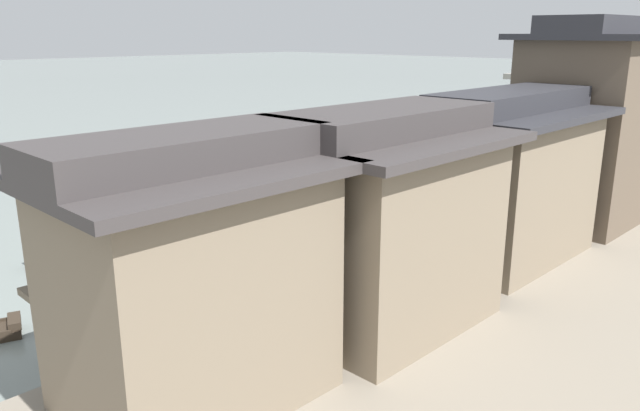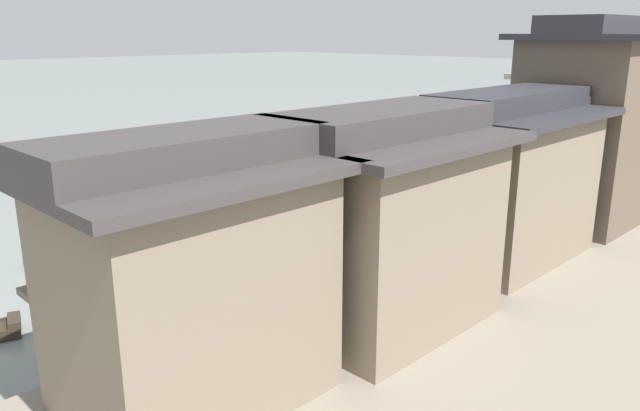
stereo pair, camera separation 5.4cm
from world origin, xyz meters
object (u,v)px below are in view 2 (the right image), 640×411
(boat_moored_second, at_px, (362,253))
(mooring_post_dock_far, at_px, (455,221))
(boat_midriver_drifting, at_px, (600,163))
(house_waterfront_nearest, at_px, (189,274))
(boat_moored_far, at_px, (149,325))
(house_waterfront_second, at_px, (380,219))
(mooring_post_dock_near, at_px, (66,367))
(boat_midriver_upstream, at_px, (432,222))
(boat_moored_nearest, at_px, (73,252))
(house_waterfront_tall, at_px, (505,177))
(house_waterfront_narrow, at_px, (595,122))
(mooring_post_dock_mid, at_px, (272,292))

(boat_moored_second, height_order, mooring_post_dock_far, mooring_post_dock_far)
(boat_midriver_drifting, xyz_separation_m, house_waterfront_nearest, (4.73, -35.75, 3.48))
(boat_moored_far, relative_size, house_waterfront_second, 0.81)
(boat_moored_second, bearing_deg, mooring_post_dock_near, -81.42)
(boat_midriver_upstream, bearing_deg, boat_moored_nearest, -119.68)
(boat_moored_nearest, distance_m, mooring_post_dock_far, 15.73)
(boat_moored_nearest, bearing_deg, mooring_post_dock_far, 49.72)
(boat_midriver_drifting, bearing_deg, boat_midriver_upstream, -90.60)
(house_waterfront_tall, xyz_separation_m, mooring_post_dock_near, (-2.73, -15.39, -2.57))
(mooring_post_dock_near, bearing_deg, house_waterfront_second, 70.05)
(boat_moored_far, relative_size, boat_midriver_upstream, 1.30)
(boat_moored_nearest, bearing_deg, boat_moored_second, 45.46)
(house_waterfront_tall, bearing_deg, boat_midriver_drifting, 102.31)
(house_waterfront_narrow, relative_size, mooring_post_dock_near, 10.24)
(boat_moored_nearest, height_order, house_waterfront_second, house_waterfront_second)
(boat_moored_second, height_order, boat_midriver_drifting, boat_midriver_drifting)
(boat_midriver_drifting, xyz_separation_m, house_waterfront_second, (5.04, -29.63, 3.47))
(boat_moored_nearest, bearing_deg, house_waterfront_nearest, -11.86)
(house_waterfront_second, xyz_separation_m, house_waterfront_narrow, (-0.03, 14.80, 1.29))
(boat_moored_second, xyz_separation_m, boat_midriver_drifting, (-0.18, 24.74, 0.05))
(boat_midriver_drifting, distance_m, mooring_post_dock_mid, 31.29)
(boat_midriver_drifting, relative_size, mooring_post_dock_far, 5.43)
(house_waterfront_narrow, height_order, mooring_post_dock_mid, house_waterfront_narrow)
(boat_moored_nearest, distance_m, boat_midriver_upstream, 15.79)
(boat_midriver_drifting, bearing_deg, boat_moored_far, -90.02)
(boat_moored_nearest, bearing_deg, boat_midriver_drifting, 76.37)
(mooring_post_dock_near, height_order, mooring_post_dock_mid, mooring_post_dock_near)
(house_waterfront_tall, xyz_separation_m, mooring_post_dock_far, (-2.73, 1.18, -2.55))
(boat_moored_nearest, bearing_deg, boat_midriver_upstream, 60.32)
(boat_midriver_drifting, distance_m, boat_midriver_upstream, 19.36)
(mooring_post_dock_mid, bearing_deg, boat_moored_nearest, -169.56)
(house_waterfront_second, xyz_separation_m, mooring_post_dock_near, (-2.91, -8.03, -2.58))
(house_waterfront_nearest, bearing_deg, boat_moored_far, 162.72)
(mooring_post_dock_mid, bearing_deg, house_waterfront_tall, 72.98)
(boat_moored_second, distance_m, house_waterfront_tall, 6.35)
(boat_midriver_drifting, bearing_deg, house_waterfront_nearest, -82.47)
(boat_midriver_upstream, height_order, mooring_post_dock_near, mooring_post_dock_near)
(boat_moored_second, bearing_deg, boat_midriver_drifting, 90.41)
(boat_midriver_upstream, bearing_deg, mooring_post_dock_near, -82.74)
(boat_moored_far, xyz_separation_m, mooring_post_dock_far, (2.14, 13.18, 0.89))
(house_waterfront_nearest, bearing_deg, mooring_post_dock_mid, 119.75)
(boat_midriver_upstream, distance_m, house_waterfront_narrow, 8.38)
(mooring_post_dock_mid, bearing_deg, boat_moored_far, -124.86)
(boat_moored_far, height_order, boat_midriver_drifting, boat_moored_far)
(boat_moored_nearest, relative_size, house_waterfront_second, 0.53)
(boat_moored_nearest, bearing_deg, house_waterfront_tall, 39.97)
(boat_moored_far, xyz_separation_m, house_waterfront_tall, (4.87, 12.00, 3.44))
(mooring_post_dock_near, height_order, mooring_post_dock_far, mooring_post_dock_far)
(boat_moored_far, xyz_separation_m, mooring_post_dock_mid, (2.14, 3.07, 0.81))
(boat_midriver_drifting, bearing_deg, house_waterfront_narrow, -71.35)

